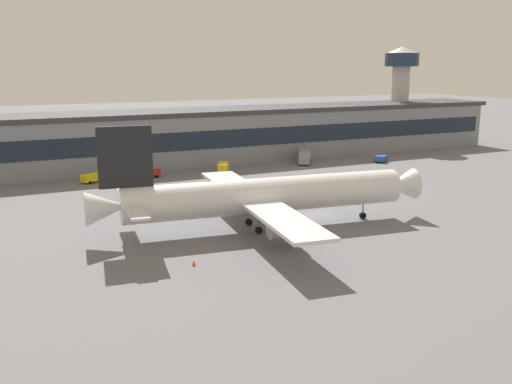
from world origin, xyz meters
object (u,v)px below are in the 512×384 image
Objects in this scene: fuel_truck at (305,156)px; traffic_cone_0 at (194,263)px; belt_loader at (95,177)px; crew_van at (223,167)px; airliner at (262,196)px; baggage_tug at (152,172)px; pushback_tractor at (381,158)px; traffic_cone_1 at (204,250)px; control_tower at (401,84)px.

traffic_cone_0 is (-51.64, -59.64, -1.53)m from fuel_truck.
belt_loader is at bearing -179.37° from fuel_truck.
belt_loader is (-29.02, 2.86, -0.31)m from crew_van.
airliner is 13.06× the size of baggage_tug.
fuel_truck is at bearing 161.17° from pushback_tractor.
airliner is at bearing -105.18° from crew_van.
fuel_truck is at bearing 53.09° from airliner.
pushback_tractor is 83.45m from traffic_cone_1.
pushback_tractor is 0.61× the size of fuel_truck.
fuel_truck is at bearing 48.66° from traffic_cone_1.
pushback_tractor is at bearing 36.95° from airliner.
traffic_cone_0 is 1.24× the size of traffic_cone_1.
control_tower is 4.60× the size of belt_loader.
airliner reaches higher than pushback_tractor.
airliner is 106.05m from control_tower.
crew_van is (12.21, 45.02, -3.84)m from airliner.
traffic_cone_0 is 5.43m from traffic_cone_1.
control_tower is 5.40× the size of crew_van.
belt_loader is at bearing 179.99° from baggage_tug.
traffic_cone_1 is at bearing -131.34° from fuel_truck.
airliner is at bearing 36.28° from traffic_cone_0.
airliner is 77.25× the size of traffic_cone_0.
airliner is 50.91m from belt_loader.
traffic_cone_0 reaches higher than traffic_cone_1.
fuel_truck is at bearing 0.63° from belt_loader.
belt_loader reaches higher than traffic_cone_1.
belt_loader reaches higher than traffic_cone_0.
control_tower is at bearing 12.26° from baggage_tug.
belt_loader is 11.78× the size of traffic_cone_1.
crew_van reaches higher than belt_loader.
pushback_tractor is (59.89, -5.99, -0.04)m from baggage_tug.
airliner reaches higher than traffic_cone_1.
fuel_truck reaches higher than traffic_cone_1.
pushback_tractor is at bearing 36.81° from traffic_cone_0.
pushback_tractor is (-25.80, -24.61, -17.98)m from control_tower.
belt_loader reaches higher than baggage_tug.
control_tower reaches higher than fuel_truck.
traffic_cone_0 is (-27.45, -56.21, -1.11)m from crew_van.
baggage_tug is (-85.68, -18.61, -17.95)m from control_tower.
belt_loader is (-53.21, -0.58, -0.73)m from fuel_truck.
traffic_cone_1 is (-93.63, -73.21, -18.75)m from control_tower.
crew_van is at bearing 63.97° from traffic_cone_0.
crew_van is (-43.47, 3.14, 0.41)m from pushback_tractor.
airliner reaches higher than traffic_cone_0.
baggage_tug is at bearing 174.29° from pushback_tractor.
baggage_tug is at bearing 81.72° from traffic_cone_1.
airliner reaches higher than fuel_truck.
crew_van is 8.08× the size of traffic_cone_0.
control_tower is 7.38× the size of baggage_tug.
baggage_tug is 0.73× the size of crew_van.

